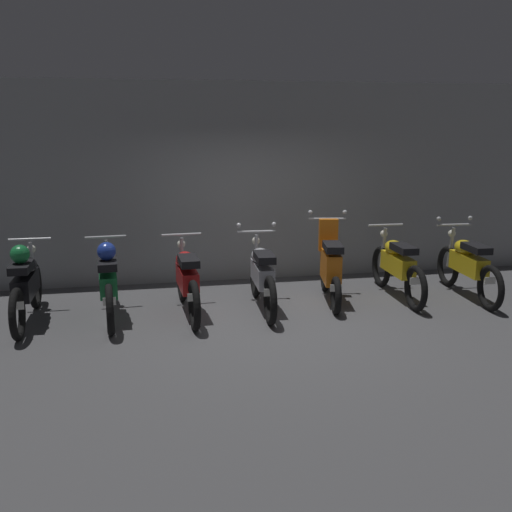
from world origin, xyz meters
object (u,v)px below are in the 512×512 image
object	(u,v)px
motorbike_slot_0	(26,284)
motorbike_slot_1	(108,280)
motorbike_slot_2	(187,279)
motorbike_slot_6	(468,265)
motorbike_slot_3	(262,275)
motorbike_slot_4	(330,266)
motorbike_slot_5	(397,266)

from	to	relation	value
motorbike_slot_0	motorbike_slot_1	bearing A→B (deg)	-1.63
motorbike_slot_0	motorbike_slot_2	distance (m)	2.09
motorbike_slot_6	motorbike_slot_0	bearing A→B (deg)	179.90
motorbike_slot_3	motorbike_slot_6	bearing A→B (deg)	-0.17
motorbike_slot_1	motorbike_slot_3	distance (m)	2.10
motorbike_slot_0	motorbike_slot_6	size ratio (longest dim) A/B	1.00
motorbike_slot_3	motorbike_slot_4	size ratio (longest dim) A/B	1.17
motorbike_slot_1	motorbike_slot_3	world-z (taller)	motorbike_slot_3
motorbike_slot_1	motorbike_slot_4	size ratio (longest dim) A/B	1.17
motorbike_slot_3	motorbike_slot_5	world-z (taller)	motorbike_slot_3
motorbike_slot_3	motorbike_slot_6	world-z (taller)	same
motorbike_slot_0	motorbike_slot_2	bearing A→B (deg)	-0.92
motorbike_slot_0	motorbike_slot_2	size ratio (longest dim) A/B	1.00
motorbike_slot_0	motorbike_slot_1	size ratio (longest dim) A/B	1.00
motorbike_slot_0	motorbike_slot_6	distance (m)	6.28
motorbike_slot_2	motorbike_slot_4	bearing A→B (deg)	5.52
motorbike_slot_6	motorbike_slot_3	bearing A→B (deg)	179.83
motorbike_slot_2	motorbike_slot_5	size ratio (longest dim) A/B	1.00
motorbike_slot_4	motorbike_slot_6	xyz separation A→B (m)	(2.09, -0.18, -0.04)
motorbike_slot_0	motorbike_slot_3	world-z (taller)	motorbike_slot_3
motorbike_slot_5	motorbike_slot_1	bearing A→B (deg)	-177.33
motorbike_slot_3	motorbike_slot_5	size ratio (longest dim) A/B	1.00
motorbike_slot_2	motorbike_slot_4	xyz separation A→B (m)	(2.10, 0.20, 0.04)
motorbike_slot_4	motorbike_slot_6	distance (m)	2.10
motorbike_slot_0	motorbike_slot_3	size ratio (longest dim) A/B	1.00
motorbike_slot_0	motorbike_slot_5	xyz separation A→B (m)	(5.23, 0.17, -0.04)
motorbike_slot_4	motorbike_slot_5	size ratio (longest dim) A/B	0.86
motorbike_slot_0	motorbike_slot_2	xyz separation A→B (m)	(2.09, -0.03, -0.04)
motorbike_slot_0	motorbike_slot_3	bearing A→B (deg)	-0.03
motorbike_slot_1	motorbike_slot_4	bearing A→B (deg)	3.63
motorbike_slot_2	motorbike_slot_6	bearing A→B (deg)	0.31
motorbike_slot_1	motorbike_slot_2	bearing A→B (deg)	-0.20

